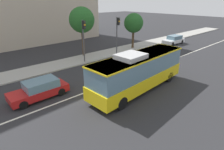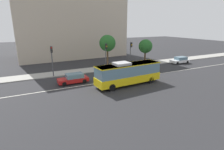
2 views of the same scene
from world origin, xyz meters
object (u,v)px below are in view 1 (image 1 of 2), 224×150
(transit_bus, at_px, (139,70))
(street_tree_kerbside_centre, at_px, (134,23))
(sedan_red, at_px, (40,89))
(traffic_light_mid_block, at_px, (84,34))
(sedan_white, at_px, (174,40))
(traffic_light_far_corner, at_px, (118,30))
(street_tree_kerbside_left, at_px, (82,20))

(transit_bus, relative_size, street_tree_kerbside_centre, 1.84)
(sedan_red, relative_size, traffic_light_mid_block, 0.87)
(transit_bus, distance_m, sedan_white, 20.02)
(sedan_white, relative_size, traffic_light_far_corner, 0.88)
(traffic_light_mid_block, bearing_deg, street_tree_kerbside_centre, 92.56)
(transit_bus, bearing_deg, sedan_white, 18.91)
(transit_bus, distance_m, sedan_red, 8.28)
(sedan_white, xyz_separation_m, traffic_light_mid_block, (-17.84, 1.63, 2.84))
(traffic_light_far_corner, bearing_deg, transit_bus, -36.67)
(traffic_light_far_corner, distance_m, street_tree_kerbside_centre, 4.52)
(street_tree_kerbside_left, bearing_deg, street_tree_kerbside_centre, -10.75)
(transit_bus, height_order, street_tree_kerbside_centre, street_tree_kerbside_centre)
(street_tree_kerbside_left, xyz_separation_m, street_tree_kerbside_centre, (8.36, -1.59, -0.89))
(sedan_white, relative_size, traffic_light_mid_block, 0.88)
(street_tree_kerbside_left, bearing_deg, traffic_light_mid_block, -120.31)
(traffic_light_far_corner, bearing_deg, sedan_white, 79.85)
(transit_bus, bearing_deg, street_tree_kerbside_left, 76.20)
(sedan_white, bearing_deg, street_tree_kerbside_centre, -16.38)
(street_tree_kerbside_left, relative_size, street_tree_kerbside_centre, 1.20)
(traffic_light_mid_block, distance_m, traffic_light_far_corner, 5.49)
(sedan_red, xyz_separation_m, sedan_white, (25.49, 3.26, 0.00))
(transit_bus, xyz_separation_m, sedan_white, (18.51, 7.56, -1.09))
(sedan_white, distance_m, traffic_light_far_corner, 12.77)
(sedan_white, bearing_deg, transit_bus, 24.16)
(sedan_red, bearing_deg, street_tree_kerbside_left, -141.32)
(sedan_white, xyz_separation_m, street_tree_kerbside_centre, (-7.97, 2.64, 3.25))
(transit_bus, distance_m, traffic_light_mid_block, 9.39)
(traffic_light_mid_block, bearing_deg, transit_bus, -7.39)
(traffic_light_far_corner, relative_size, street_tree_kerbside_centre, 0.95)
(transit_bus, bearing_deg, street_tree_kerbside_centre, 40.75)
(sedan_white, bearing_deg, traffic_light_mid_block, -3.30)
(traffic_light_far_corner, height_order, street_tree_kerbside_left, street_tree_kerbside_left)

